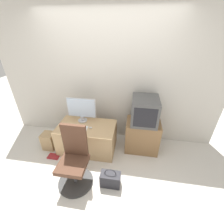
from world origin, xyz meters
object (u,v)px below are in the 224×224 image
at_px(handbag, 110,179).
at_px(keyboard, 78,128).
at_px(main_monitor, 81,109).
at_px(office_chair, 74,162).
at_px(cardboard_box_lower, 49,141).
at_px(crt_tv, 145,111).
at_px(mouse, 91,128).
at_px(book, 54,156).

bearing_deg(handbag, keyboard, 137.92).
height_order(main_monitor, handbag, main_monitor).
bearing_deg(keyboard, office_chair, -75.71).
relative_size(keyboard, cardboard_box_lower, 1.04).
bearing_deg(main_monitor, crt_tv, 1.26).
xyz_separation_m(main_monitor, keyboard, (-0.01, -0.26, -0.25)).
bearing_deg(crt_tv, mouse, -164.90).
bearing_deg(crt_tv, keyboard, -166.59).
xyz_separation_m(cardboard_box_lower, book, (0.19, -0.24, -0.16)).
relative_size(crt_tv, cardboard_box_lower, 1.52).
bearing_deg(mouse, crt_tv, 15.10).
distance_m(handbag, book, 1.25).
bearing_deg(cardboard_box_lower, handbag, -24.82).
height_order(keyboard, cardboard_box_lower, keyboard).
distance_m(keyboard, mouse, 0.24).
bearing_deg(cardboard_box_lower, book, -51.51).
distance_m(main_monitor, cardboard_box_lower, 0.96).
distance_m(keyboard, handbag, 1.06).
height_order(keyboard, office_chair, office_chair).
bearing_deg(crt_tv, book, -161.94).
distance_m(office_chair, handbag, 0.62).
distance_m(mouse, crt_tv, 1.03).
height_order(keyboard, book, keyboard).
xyz_separation_m(mouse, cardboard_box_lower, (-0.89, -0.04, -0.40)).
height_order(keyboard, crt_tv, crt_tv).
relative_size(mouse, handbag, 0.18).
bearing_deg(main_monitor, cardboard_box_lower, -157.20).
xyz_separation_m(mouse, handbag, (0.48, -0.68, -0.45)).
xyz_separation_m(mouse, office_chair, (-0.07, -0.67, -0.18)).
xyz_separation_m(crt_tv, cardboard_box_lower, (-1.84, -0.30, -0.70)).
height_order(cardboard_box_lower, book, cardboard_box_lower).
bearing_deg(book, office_chair, -31.97).
height_order(mouse, crt_tv, crt_tv).
relative_size(keyboard, office_chair, 0.37).
relative_size(cardboard_box_lower, handbag, 1.01).
distance_m(main_monitor, handbag, 1.34).
bearing_deg(handbag, office_chair, 179.31).
distance_m(office_chair, book, 0.83).
distance_m(main_monitor, book, 1.06).
relative_size(mouse, cardboard_box_lower, 0.18).
height_order(crt_tv, handbag, crt_tv).
relative_size(main_monitor, keyboard, 1.54).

